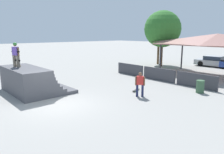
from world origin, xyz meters
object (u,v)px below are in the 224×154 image
(parked_car_silver, at_px, (214,62))
(skateboard_on_deck, at_px, (18,65))
(tree_beside_pavilion, at_px, (163,29))
(skater_on_deck, at_px, (16,53))
(bystander_walking, at_px, (140,83))
(tree_far_back, at_px, (159,33))
(trash_bin, at_px, (200,87))
(skateboard_on_ground, at_px, (136,90))

(parked_car_silver, bearing_deg, skateboard_on_deck, -104.86)
(tree_beside_pavilion, bearing_deg, skater_on_deck, -87.86)
(bystander_walking, bearing_deg, tree_far_back, -97.06)
(skateboard_on_deck, xyz_separation_m, trash_bin, (8.76, 8.82, -1.33))
(bystander_walking, height_order, skateboard_on_ground, bystander_walking)
(skater_on_deck, xyz_separation_m, bystander_walking, (6.25, 5.34, -1.78))
(skateboard_on_deck, relative_size, trash_bin, 1.01)
(tree_beside_pavilion, height_order, trash_bin, tree_beside_pavilion)
(skateboard_on_deck, bearing_deg, bystander_walking, 39.24)
(skater_on_deck, height_order, trash_bin, skater_on_deck)
(parked_car_silver, bearing_deg, tree_far_back, -154.96)
(skater_on_deck, bearing_deg, skateboard_on_deck, 130.86)
(bystander_walking, relative_size, skateboard_on_ground, 1.79)
(skateboard_on_deck, height_order, tree_beside_pavilion, tree_beside_pavilion)
(skater_on_deck, xyz_separation_m, tree_far_back, (-2.13, 18.26, 1.28))
(skateboard_on_ground, bearing_deg, skateboard_on_deck, -62.25)
(bystander_walking, relative_size, parked_car_silver, 0.35)
(skateboard_on_ground, bearing_deg, parked_car_silver, 166.94)
(skater_on_deck, distance_m, trash_bin, 12.48)
(skater_on_deck, height_order, skateboard_on_deck, skater_on_deck)
(tree_beside_pavilion, xyz_separation_m, trash_bin, (8.95, -7.86, -3.99))
(skater_on_deck, relative_size, parked_car_silver, 0.37)
(bystander_walking, height_order, tree_beside_pavilion, tree_beside_pavilion)
(skateboard_on_ground, bearing_deg, trash_bin, 114.14)
(bystander_walking, bearing_deg, skateboard_on_deck, -2.53)
(skater_on_deck, distance_m, tree_far_back, 18.43)
(skater_on_deck, relative_size, bystander_walking, 1.06)
(skateboard_on_deck, xyz_separation_m, bystander_walking, (6.68, 5.12, -0.90))
(skateboard_on_deck, relative_size, skateboard_on_ground, 0.99)
(skateboard_on_deck, distance_m, tree_far_back, 18.26)
(skateboard_on_ground, xyz_separation_m, tree_far_back, (-7.32, 12.13, 3.87))
(skater_on_deck, relative_size, tree_beside_pavilion, 0.25)
(skateboard_on_ground, bearing_deg, bystander_walking, 34.63)
(skateboard_on_deck, height_order, skateboard_on_ground, skateboard_on_deck)
(bystander_walking, xyz_separation_m, parked_car_silver, (-2.57, 16.13, -0.26))
(skateboard_on_deck, height_order, bystander_walking, skateboard_on_deck)
(skater_on_deck, relative_size, skateboard_on_deck, 1.91)
(skater_on_deck, distance_m, skateboard_on_ground, 8.44)
(skateboard_on_deck, bearing_deg, trash_bin, 46.97)
(tree_beside_pavilion, relative_size, tree_far_back, 1.20)
(skateboard_on_ground, height_order, parked_car_silver, parked_car_silver)
(tree_far_back, xyz_separation_m, parked_car_silver, (5.80, 3.21, -3.32))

